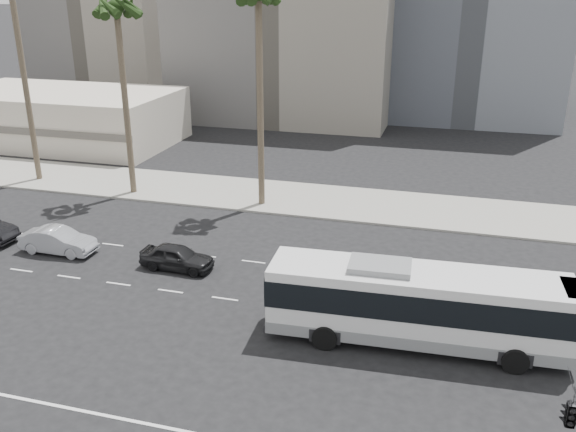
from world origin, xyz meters
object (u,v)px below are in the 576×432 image
(car_b, at_px, (58,241))
(traffic_signal, at_px, (573,423))
(palm_mid, at_px, (117,11))
(city_bus, at_px, (416,303))
(car_a, at_px, (177,257))

(car_b, bearing_deg, traffic_signal, -119.17)
(traffic_signal, bearing_deg, palm_mid, 134.69)
(palm_mid, bearing_deg, traffic_signal, -43.41)
(traffic_signal, distance_m, palm_mid, 37.37)
(city_bus, distance_m, traffic_signal, 11.36)
(car_a, relative_size, palm_mid, 0.29)
(city_bus, bearing_deg, palm_mid, 142.96)
(car_a, xyz_separation_m, palm_mid, (-8.73, 10.93, 12.33))
(car_a, xyz_separation_m, car_b, (-7.64, 0.12, 0.04))
(traffic_signal, xyz_separation_m, palm_mid, (-26.45, 25.02, 8.40))
(city_bus, bearing_deg, car_a, 160.37)
(car_a, height_order, palm_mid, palm_mid)
(car_b, distance_m, traffic_signal, 29.33)
(palm_mid, bearing_deg, car_b, -84.25)
(car_b, xyz_separation_m, palm_mid, (-1.09, 10.81, 12.30))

